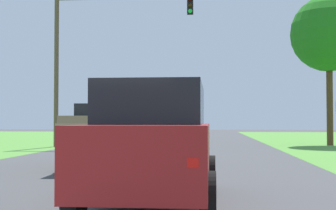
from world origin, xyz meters
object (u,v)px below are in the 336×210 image
Objects in this scene: red_suv_near at (154,141)px; oak_tree_right at (329,34)px; pickup_truck_lead at (111,134)px; traffic_light at (93,41)px.

red_suv_near is 0.54× the size of oak_tree_right.
pickup_truck_lead is 0.62× the size of traffic_light.
traffic_light is 13.42m from oak_tree_right.
pickup_truck_lead is (-2.11, 6.44, -0.06)m from red_suv_near.
traffic_light is (-5.35, 17.11, 4.63)m from red_suv_near.
traffic_light reaches higher than red_suv_near.
oak_tree_right reaches higher than red_suv_near.
red_suv_near is at bearing -71.87° from pickup_truck_lead.
oak_tree_right is (7.72, 20.11, 5.34)m from red_suv_near.
traffic_light reaches higher than oak_tree_right.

